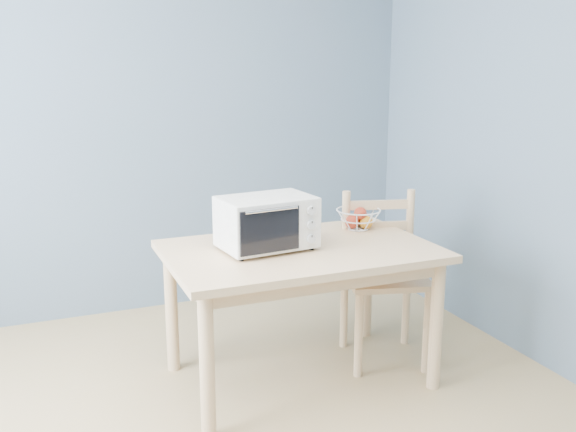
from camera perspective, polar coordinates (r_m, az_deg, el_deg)
name	(u,v)px	position (r m, az deg, el deg)	size (l,w,h in m)	color
room	(230,180)	(2.25, -5.21, 3.25)	(4.01, 4.51, 2.61)	tan
dining_table	(300,266)	(3.41, 1.09, -4.46)	(1.40, 0.90, 0.75)	#DEB585
toaster_oven	(263,222)	(3.31, -2.19, -0.57)	(0.51, 0.40, 0.28)	white
fruit_basket	(358,218)	(3.76, 6.26, -0.20)	(0.31, 0.31, 0.13)	white
dining_chair	(383,279)	(3.78, 8.45, -5.53)	(0.56, 0.56, 0.97)	#DEB585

